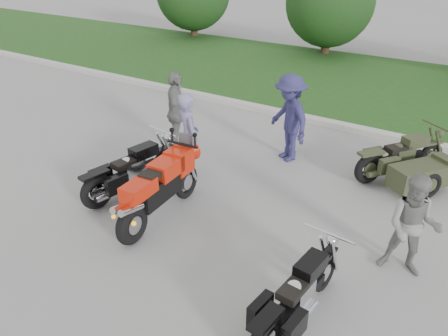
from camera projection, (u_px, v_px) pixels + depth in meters
The scene contains 12 objects.
ground at pixel (186, 235), 7.34m from camera, with size 80.00×80.00×0.00m, color #9A9A95.
curb at pixel (323, 122), 11.74m from camera, with size 60.00×0.30×0.15m, color #BAB7AF.
grass_strip at pixel (370, 85), 14.81m from camera, with size 60.00×8.00×0.14m, color #2A6221.
tree_mid_left at pixel (330, 2), 17.78m from camera, with size 3.60×3.60×4.00m.
sportbike_red at pixel (159, 188), 7.48m from camera, with size 0.51×2.31×1.09m.
cruiser_left at pixel (129, 173), 8.37m from camera, with size 0.53×2.28×0.88m.
cruiser_right at pixel (295, 300), 5.45m from camera, with size 0.41×2.11×0.81m.
cruiser_sidecar at pixel (411, 168), 8.66m from camera, with size 1.80×2.08×0.86m.
person_stripe at pixel (189, 136), 8.82m from camera, with size 0.66×0.43×1.80m, color #7E77A2.
person_grey at pixel (413, 227), 6.18m from camera, with size 0.78×0.61×1.60m, color gray.
person_denim at pixel (289, 118), 9.50m from camera, with size 1.26×0.72×1.94m, color navy.
person_back at pixel (176, 113), 9.91m from camera, with size 1.10×0.46×1.88m, color gray.
Camera 1 is at (3.85, -4.64, 4.39)m, focal length 35.00 mm.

